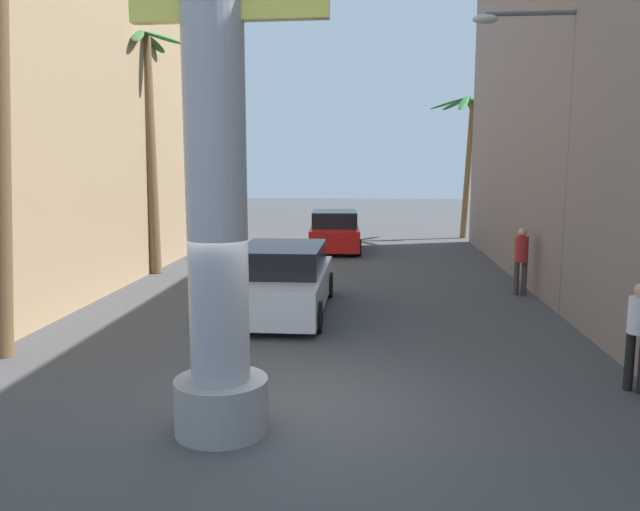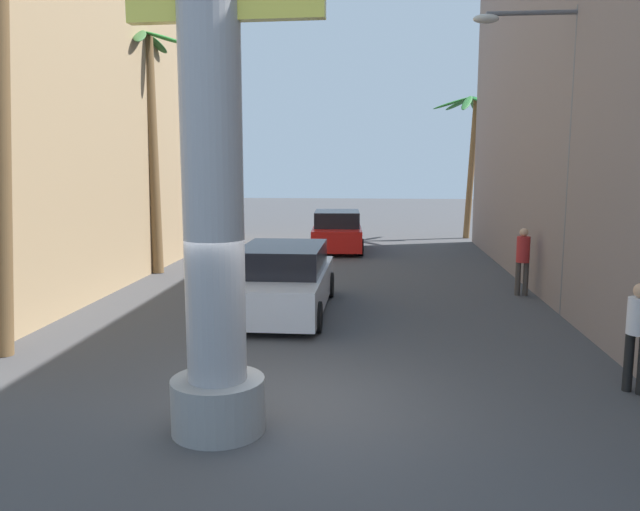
# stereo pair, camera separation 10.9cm
# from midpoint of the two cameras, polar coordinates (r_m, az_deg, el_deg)

# --- Properties ---
(ground_plane) EXTENTS (85.12, 85.12, 0.00)m
(ground_plane) POSITION_cam_midpoint_polar(r_m,az_deg,el_deg) (18.64, 1.18, -2.16)
(ground_plane) COLOR #424244
(building_left) EXTENTS (7.07, 21.83, 12.05)m
(building_left) POSITION_cam_midpoint_polar(r_m,az_deg,el_deg) (21.48, -25.18, 14.64)
(building_left) COLOR tan
(building_left) RESTS_ON ground
(neon_sign_pole) EXTENTS (2.71, 1.21, 10.24)m
(neon_sign_pole) POSITION_cam_midpoint_polar(r_m,az_deg,el_deg) (7.86, -10.11, 16.76)
(neon_sign_pole) COLOR #9E9EA3
(neon_sign_pole) RESTS_ON ground
(street_lamp) EXTENTS (2.33, 0.28, 6.77)m
(street_lamp) POSITION_cam_midpoint_polar(r_m,az_deg,el_deg) (14.88, 20.51, 10.52)
(street_lamp) COLOR #59595E
(street_lamp) RESTS_ON ground
(car_lead) EXTENTS (2.11, 4.86, 1.56)m
(car_lead) POSITION_cam_midpoint_polar(r_m,az_deg,el_deg) (14.46, -3.66, -2.31)
(car_lead) COLOR black
(car_lead) RESTS_ON ground
(car_far) EXTENTS (2.19, 4.39, 1.56)m
(car_far) POSITION_cam_midpoint_polar(r_m,az_deg,el_deg) (24.68, 1.21, 2.19)
(car_far) COLOR black
(car_far) RESTS_ON ground
(palm_tree_far_right) EXTENTS (3.39, 3.27, 6.47)m
(palm_tree_far_right) POSITION_cam_midpoint_polar(r_m,az_deg,el_deg) (29.54, 13.24, 10.36)
(palm_tree_far_right) COLOR brown
(palm_tree_far_right) RESTS_ON ground
(palm_tree_mid_left) EXTENTS (2.61, 2.70, 7.42)m
(palm_tree_mid_left) POSITION_cam_midpoint_polar(r_m,az_deg,el_deg) (20.21, -15.62, 11.10)
(palm_tree_mid_left) COLOR brown
(palm_tree_mid_left) RESTS_ON ground
(pedestrian_by_sign) EXTENTS (0.48, 0.48, 1.68)m
(pedestrian_by_sign) POSITION_cam_midpoint_polar(r_m,az_deg,el_deg) (10.50, 26.88, -5.97)
(pedestrian_by_sign) COLOR black
(pedestrian_by_sign) RESTS_ON ground
(pedestrian_mid_right) EXTENTS (0.34, 0.34, 1.77)m
(pedestrian_mid_right) POSITION_cam_midpoint_polar(r_m,az_deg,el_deg) (17.03, 17.75, -0.05)
(pedestrian_mid_right) COLOR #3F3833
(pedestrian_mid_right) RESTS_ON ground
(pedestrian_far_left) EXTENTS (0.44, 0.44, 1.70)m
(pedestrian_far_left) POSITION_cam_midpoint_polar(r_m,az_deg,el_deg) (23.03, -8.91, 2.27)
(pedestrian_far_left) COLOR gray
(pedestrian_far_left) RESTS_ON ground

